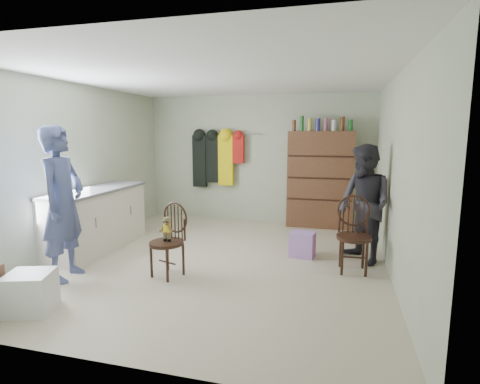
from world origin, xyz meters
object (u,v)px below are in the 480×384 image
(chair_front, at_px, (169,236))
(chair_far, at_px, (354,231))
(counter, at_px, (97,219))
(dresser, at_px, (320,179))

(chair_front, height_order, chair_far, chair_far)
(counter, xyz_separation_m, chair_front, (1.53, -0.69, 0.04))
(counter, xyz_separation_m, dresser, (3.20, 2.30, 0.44))
(chair_front, height_order, dresser, dresser)
(counter, distance_m, dresser, 3.96)
(chair_front, relative_size, dresser, 0.44)
(counter, relative_size, dresser, 0.90)
(chair_front, xyz_separation_m, chair_far, (2.22, 0.76, 0.02))
(counter, relative_size, chair_far, 1.90)
(chair_front, relative_size, chair_far, 0.94)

